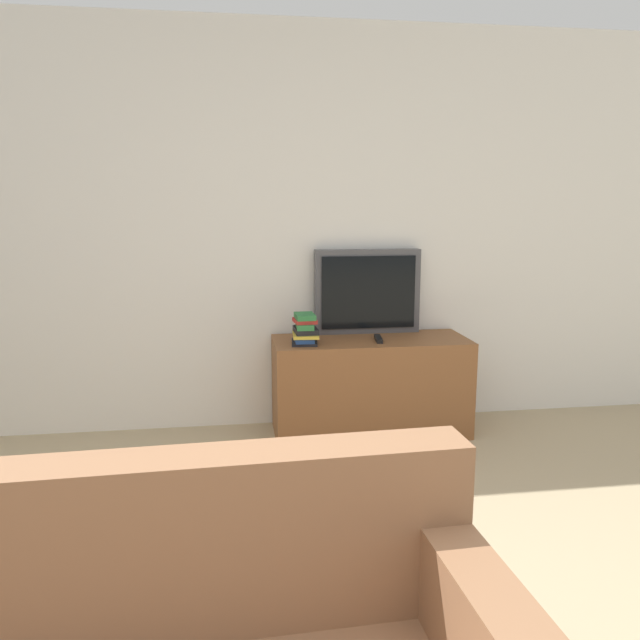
# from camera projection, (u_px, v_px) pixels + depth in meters

# --- Properties ---
(wall_back) EXTENTS (9.00, 0.06, 2.60)m
(wall_back) POSITION_uv_depth(u_px,v_px,m) (248.00, 231.00, 4.03)
(wall_back) COLOR white
(wall_back) RESTS_ON ground_plane
(tv_stand) EXTENTS (1.24, 0.49, 0.62)m
(tv_stand) POSITION_uv_depth(u_px,v_px,m) (370.00, 386.00, 4.03)
(tv_stand) COLOR brown
(tv_stand) RESTS_ON ground_plane
(television) EXTENTS (0.70, 0.09, 0.56)m
(television) POSITION_uv_depth(u_px,v_px,m) (367.00, 292.00, 4.12)
(television) COLOR #4C4C51
(television) RESTS_ON tv_stand
(book_stack) EXTENTS (0.18, 0.23, 0.19)m
(book_stack) POSITION_uv_depth(u_px,v_px,m) (305.00, 330.00, 3.83)
(book_stack) COLOR black
(book_stack) RESTS_ON tv_stand
(remote_on_stand) EXTENTS (0.06, 0.19, 0.02)m
(remote_on_stand) POSITION_uv_depth(u_px,v_px,m) (378.00, 339.00, 3.93)
(remote_on_stand) COLOR black
(remote_on_stand) RESTS_ON tv_stand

